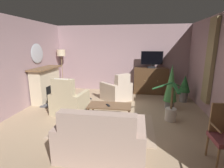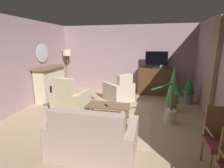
{
  "view_description": "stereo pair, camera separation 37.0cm",
  "coord_description": "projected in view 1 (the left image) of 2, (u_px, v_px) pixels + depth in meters",
  "views": [
    {
      "loc": [
        0.75,
        -4.4,
        2.01
      ],
      "look_at": [
        0.02,
        0.33,
        0.88
      ],
      "focal_mm": 27.21,
      "sensor_mm": 36.0,
      "label": 1
    },
    {
      "loc": [
        1.12,
        -4.33,
        2.01
      ],
      "look_at": [
        0.02,
        0.33,
        0.88
      ],
      "focal_mm": 27.21,
      "sensor_mm": 36.0,
      "label": 2
    }
  ],
  "objects": [
    {
      "name": "potted_plant_small_fern_corner",
      "position": [
        185.0,
        87.0,
        5.96
      ],
      "size": [
        0.39,
        0.39,
        0.96
      ],
      "color": "slate",
      "rests_on": "ground_plane"
    },
    {
      "name": "coffee_table",
      "position": [
        110.0,
        107.0,
        4.48
      ],
      "size": [
        1.14,
        0.57,
        0.45
      ],
      "color": "brown",
      "rests_on": "ground_plane"
    },
    {
      "name": "wall_back",
      "position": [
        121.0,
        59.0,
        7.33
      ],
      "size": [
        6.15,
        0.1,
        2.79
      ],
      "primitive_type": "cube",
      "color": "gray",
      "rests_on": "ground_plane"
    },
    {
      "name": "armchair_in_far_corner",
      "position": [
        69.0,
        102.0,
        5.01
      ],
      "size": [
        0.99,
        0.96,
        1.12
      ],
      "color": "tan",
      "rests_on": "ground_plane"
    },
    {
      "name": "cat",
      "position": [
        84.0,
        95.0,
        6.52
      ],
      "size": [
        0.58,
        0.37,
        0.2
      ],
      "color": "#2D2D33",
      "rests_on": "ground_plane"
    },
    {
      "name": "tv_remote",
      "position": [
        108.0,
        105.0,
        4.42
      ],
      "size": [
        0.13,
        0.17,
        0.02
      ],
      "primitive_type": "cube",
      "rotation": [
        0.0,
        0.0,
        5.27
      ],
      "color": "black",
      "rests_on": "coffee_table"
    },
    {
      "name": "sofa_floral",
      "position": [
        101.0,
        140.0,
        3.08
      ],
      "size": [
        1.56,
        0.94,
        0.97
      ],
      "color": "#BC9E8E",
      "rests_on": "ground_plane"
    },
    {
      "name": "curtain_panel_far",
      "position": [
        210.0,
        62.0,
        4.7
      ],
      "size": [
        0.1,
        0.44,
        2.34
      ],
      "primitive_type": "cube",
      "color": "#8E7F56"
    },
    {
      "name": "armchair_near_window",
      "position": [
        117.0,
        91.0,
        6.19
      ],
      "size": [
        1.22,
        1.22,
        1.01
      ],
      "color": "#C6B29E",
      "rests_on": "ground_plane"
    },
    {
      "name": "tv_cabinet",
      "position": [
        151.0,
        81.0,
        7.01
      ],
      "size": [
        1.36,
        0.53,
        1.07
      ],
      "color": "#352315",
      "rests_on": "ground_plane"
    },
    {
      "name": "wall_mirror_oval",
      "position": [
        37.0,
        54.0,
        5.91
      ],
      "size": [
        0.06,
        0.72,
        0.68
      ],
      "primitive_type": "ellipsoid",
      "color": "#B2B7BF"
    },
    {
      "name": "potted_plant_tall_palm_by_window",
      "position": [
        171.0,
        85.0,
        5.22
      ],
      "size": [
        0.4,
        0.4,
        1.42
      ],
      "color": "slate",
      "rests_on": "ground_plane"
    },
    {
      "name": "wall_left",
      "position": [
        13.0,
        66.0,
        4.91
      ],
      "size": [
        0.1,
        6.42,
        2.79
      ],
      "primitive_type": "cube",
      "color": "gray",
      "rests_on": "ground_plane"
    },
    {
      "name": "side_chair_beside_plant",
      "position": [
        224.0,
        133.0,
        2.88
      ],
      "size": [
        0.46,
        0.47,
        1.02
      ],
      "color": "brown",
      "rests_on": "ground_plane"
    },
    {
      "name": "floor_lamp",
      "position": [
        61.0,
        57.0,
        7.27
      ],
      "size": [
        0.36,
        0.36,
        1.78
      ],
      "color": "#4C4233",
      "rests_on": "ground_plane"
    },
    {
      "name": "fireplace",
      "position": [
        47.0,
        85.0,
        6.13
      ],
      "size": [
        0.88,
        1.53,
        1.21
      ],
      "color": "#4C4C51",
      "rests_on": "ground_plane"
    },
    {
      "name": "ground_plane",
      "position": [
        110.0,
        118.0,
        4.81
      ],
      "size": [
        6.15,
        6.42,
        0.04
      ],
      "primitive_type": "cube",
      "color": "tan"
    },
    {
      "name": "rug_central",
      "position": [
        105.0,
        125.0,
        4.3
      ],
      "size": [
        2.42,
        1.65,
        0.01
      ],
      "primitive_type": "cube",
      "color": "tan",
      "rests_on": "ground_plane"
    },
    {
      "name": "television",
      "position": [
        152.0,
        59.0,
        6.74
      ],
      "size": [
        0.85,
        0.2,
        0.67
      ],
      "color": "black",
      "rests_on": "tv_cabinet"
    },
    {
      "name": "potted_plant_on_hearth_side",
      "position": [
        171.0,
        111.0,
        4.53
      ],
      "size": [
        0.86,
        0.99,
        1.06
      ],
      "color": "beige",
      "rests_on": "ground_plane"
    }
  ]
}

